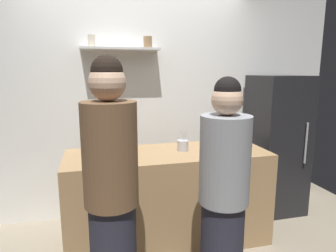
# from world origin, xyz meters

# --- Properties ---
(back_wall_assembly) EXTENTS (4.80, 0.32, 2.60)m
(back_wall_assembly) POSITION_xyz_m (-0.00, 1.25, 1.30)
(back_wall_assembly) COLOR white
(back_wall_assembly) RESTS_ON ground
(refrigerator) EXTENTS (0.56, 0.60, 1.59)m
(refrigerator) POSITION_xyz_m (1.59, 0.85, 0.80)
(refrigerator) COLOR black
(refrigerator) RESTS_ON ground
(counter) EXTENTS (1.89, 0.69, 0.89)m
(counter) POSITION_xyz_m (0.19, 0.51, 0.45)
(counter) COLOR #9E7A51
(counter) RESTS_ON ground
(baking_pan) EXTENTS (0.34, 0.24, 0.05)m
(baking_pan) POSITION_xyz_m (0.77, 0.53, 0.92)
(baking_pan) COLOR gray
(baking_pan) RESTS_ON counter
(utensil_holder) EXTENTS (0.11, 0.11, 0.20)m
(utensil_holder) POSITION_xyz_m (0.35, 0.53, 0.94)
(utensil_holder) COLOR #B2B2B7
(utensil_holder) RESTS_ON counter
(wine_bottle_pale_glass) EXTENTS (0.06, 0.06, 0.32)m
(wine_bottle_pale_glass) POSITION_xyz_m (-0.38, 0.74, 1.01)
(wine_bottle_pale_glass) COLOR #B2BFB2
(wine_bottle_pale_glass) RESTS_ON counter
(wine_bottle_amber_glass) EXTENTS (0.07, 0.07, 0.30)m
(wine_bottle_amber_glass) POSITION_xyz_m (-0.50, 0.47, 1.00)
(wine_bottle_amber_glass) COLOR #472814
(wine_bottle_amber_glass) RESTS_ON counter
(wine_bottle_green_glass) EXTENTS (0.07, 0.07, 0.33)m
(wine_bottle_green_glass) POSITION_xyz_m (-0.27, 0.80, 1.02)
(wine_bottle_green_glass) COLOR #19471E
(wine_bottle_green_glass) RESTS_ON counter
(wine_bottle_dark_glass) EXTENTS (0.06, 0.06, 0.33)m
(wine_bottle_dark_glass) POSITION_xyz_m (-0.44, 0.29, 1.01)
(wine_bottle_dark_glass) COLOR black
(wine_bottle_dark_glass) RESTS_ON counter
(water_bottle_plastic) EXTENTS (0.09, 0.09, 0.20)m
(water_bottle_plastic) POSITION_xyz_m (0.56, 0.38, 0.98)
(water_bottle_plastic) COLOR silver
(water_bottle_plastic) RESTS_ON counter
(person_grey_hoodie) EXTENTS (0.34, 0.34, 1.61)m
(person_grey_hoodie) POSITION_xyz_m (0.37, -0.34, 0.79)
(person_grey_hoodie) COLOR #262633
(person_grey_hoodie) RESTS_ON ground
(person_brown_jacket) EXTENTS (0.34, 0.34, 1.74)m
(person_brown_jacket) POSITION_xyz_m (-0.38, -0.31, 0.87)
(person_brown_jacket) COLOR #262633
(person_brown_jacket) RESTS_ON ground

